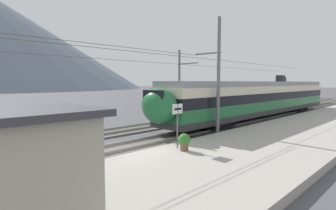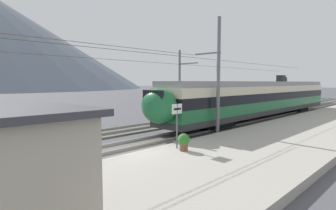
{
  "view_description": "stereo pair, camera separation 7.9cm",
  "coord_description": "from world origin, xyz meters",
  "px_view_note": "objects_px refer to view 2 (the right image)",
  "views": [
    {
      "loc": [
        -8.37,
        -11.17,
        3.79
      ],
      "look_at": [
        6.32,
        3.22,
        2.04
      ],
      "focal_mm": 28.84,
      "sensor_mm": 36.0,
      "label": 1
    },
    {
      "loc": [
        -8.31,
        -11.23,
        3.79
      ],
      "look_at": [
        6.32,
        3.22,
        2.04
      ],
      "focal_mm": 28.84,
      "sensor_mm": 36.0,
      "label": 2
    }
  ],
  "objects_px": {
    "train_far_track": "(268,93)",
    "potted_plant_platform_edge": "(184,141)",
    "catenary_mast_mid": "(217,76)",
    "catenary_mast_far_side": "(181,82)",
    "handbag_beside_passenger": "(48,196)",
    "train_near_platform": "(261,98)",
    "platform_sign": "(177,116)",
    "passenger_walking": "(29,176)"
  },
  "relations": [
    {
      "from": "train_far_track",
      "to": "passenger_walking",
      "type": "relative_size",
      "value": 19.5
    },
    {
      "from": "platform_sign",
      "to": "passenger_walking",
      "type": "bearing_deg",
      "value": -166.38
    },
    {
      "from": "platform_sign",
      "to": "catenary_mast_far_side",
      "type": "bearing_deg",
      "value": 41.16
    },
    {
      "from": "platform_sign",
      "to": "handbag_beside_passenger",
      "type": "distance_m",
      "value": 7.5
    },
    {
      "from": "handbag_beside_passenger",
      "to": "passenger_walking",
      "type": "bearing_deg",
      "value": -153.56
    },
    {
      "from": "catenary_mast_far_side",
      "to": "passenger_walking",
      "type": "height_order",
      "value": "catenary_mast_far_side"
    },
    {
      "from": "passenger_walking",
      "to": "train_near_platform",
      "type": "bearing_deg",
      "value": 11.89
    },
    {
      "from": "handbag_beside_passenger",
      "to": "potted_plant_platform_edge",
      "type": "height_order",
      "value": "potted_plant_platform_edge"
    },
    {
      "from": "catenary_mast_far_side",
      "to": "passenger_walking",
      "type": "distance_m",
      "value": 22.2
    },
    {
      "from": "passenger_walking",
      "to": "train_far_track",
      "type": "bearing_deg",
      "value": 15.04
    },
    {
      "from": "catenary_mast_far_side",
      "to": "platform_sign",
      "type": "relative_size",
      "value": 17.97
    },
    {
      "from": "train_far_track",
      "to": "potted_plant_platform_edge",
      "type": "bearing_deg",
      "value": -163.49
    },
    {
      "from": "catenary_mast_mid",
      "to": "train_near_platform",
      "type": "bearing_deg",
      "value": 9.58
    },
    {
      "from": "platform_sign",
      "to": "handbag_beside_passenger",
      "type": "height_order",
      "value": "platform_sign"
    },
    {
      "from": "train_near_platform",
      "to": "catenary_mast_mid",
      "type": "bearing_deg",
      "value": -170.42
    },
    {
      "from": "train_far_track",
      "to": "handbag_beside_passenger",
      "type": "relative_size",
      "value": 80.55
    },
    {
      "from": "train_near_platform",
      "to": "catenary_mast_mid",
      "type": "relative_size",
      "value": 0.73
    },
    {
      "from": "platform_sign",
      "to": "potted_plant_platform_edge",
      "type": "relative_size",
      "value": 2.64
    },
    {
      "from": "platform_sign",
      "to": "train_far_track",
      "type": "bearing_deg",
      "value": 15.43
    },
    {
      "from": "catenary_mast_far_side",
      "to": "handbag_beside_passenger",
      "type": "relative_size",
      "value": 100.12
    },
    {
      "from": "catenary_mast_mid",
      "to": "passenger_walking",
      "type": "bearing_deg",
      "value": -166.33
    },
    {
      "from": "passenger_walking",
      "to": "handbag_beside_passenger",
      "type": "bearing_deg",
      "value": 26.44
    },
    {
      "from": "train_far_track",
      "to": "catenary_mast_mid",
      "type": "xyz_separation_m",
      "value": [
        -22.06,
        -6.26,
        1.98
      ]
    },
    {
      "from": "train_far_track",
      "to": "potted_plant_platform_edge",
      "type": "distance_m",
      "value": 28.89
    },
    {
      "from": "platform_sign",
      "to": "potted_plant_platform_edge",
      "type": "distance_m",
      "value": 1.33
    },
    {
      "from": "train_near_platform",
      "to": "train_far_track",
      "type": "bearing_deg",
      "value": 21.0
    },
    {
      "from": "train_far_track",
      "to": "platform_sign",
      "type": "height_order",
      "value": "train_far_track"
    },
    {
      "from": "potted_plant_platform_edge",
      "to": "catenary_mast_mid",
      "type": "bearing_deg",
      "value": 19.06
    },
    {
      "from": "catenary_mast_far_side",
      "to": "handbag_beside_passenger",
      "type": "xyz_separation_m",
      "value": [
        -18.24,
        -11.28,
        -3.24
      ]
    },
    {
      "from": "catenary_mast_mid",
      "to": "catenary_mast_far_side",
      "type": "xyz_separation_m",
      "value": [
        5.63,
        8.35,
        -0.44
      ]
    },
    {
      "from": "passenger_walking",
      "to": "potted_plant_platform_edge",
      "type": "height_order",
      "value": "passenger_walking"
    },
    {
      "from": "train_near_platform",
      "to": "catenary_mast_far_side",
      "type": "xyz_separation_m",
      "value": [
        -4.63,
        6.62,
        1.55
      ]
    },
    {
      "from": "passenger_walking",
      "to": "potted_plant_platform_edge",
      "type": "distance_m",
      "value": 7.68
    },
    {
      "from": "train_near_platform",
      "to": "train_far_track",
      "type": "relative_size",
      "value": 0.9
    },
    {
      "from": "train_far_track",
      "to": "platform_sign",
      "type": "relative_size",
      "value": 14.45
    },
    {
      "from": "catenary_mast_far_side",
      "to": "catenary_mast_mid",
      "type": "bearing_deg",
      "value": -123.99
    },
    {
      "from": "train_near_platform",
      "to": "potted_plant_platform_edge",
      "type": "bearing_deg",
      "value": -166.98
    },
    {
      "from": "passenger_walking",
      "to": "potted_plant_platform_edge",
      "type": "bearing_deg",
      "value": 9.51
    },
    {
      "from": "catenary_mast_mid",
      "to": "potted_plant_platform_edge",
      "type": "xyz_separation_m",
      "value": [
        -5.6,
        -1.94,
        -3.32
      ]
    },
    {
      "from": "train_near_platform",
      "to": "handbag_beside_passenger",
      "type": "distance_m",
      "value": 23.41
    },
    {
      "from": "catenary_mast_far_side",
      "to": "potted_plant_platform_edge",
      "type": "height_order",
      "value": "catenary_mast_far_side"
    },
    {
      "from": "passenger_walking",
      "to": "potted_plant_platform_edge",
      "type": "relative_size",
      "value": 1.96
    }
  ]
}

